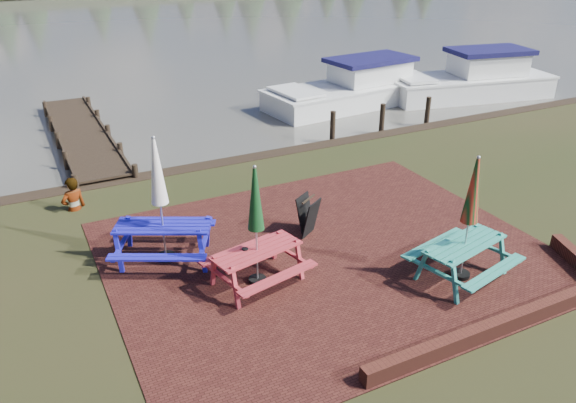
# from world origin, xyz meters

# --- Properties ---
(ground) EXTENTS (120.00, 120.00, 0.00)m
(ground) POSITION_xyz_m (0.00, 0.00, 0.00)
(ground) COLOR black
(ground) RESTS_ON ground
(paving) EXTENTS (9.00, 7.50, 0.02)m
(paving) POSITION_xyz_m (0.00, 1.00, 0.01)
(paving) COLOR #331310
(paving) RESTS_ON ground
(brick_wall) EXTENTS (6.21, 1.79, 0.30)m
(brick_wall) POSITION_xyz_m (2.15, -2.42, 0.15)
(brick_wall) COLOR #4C1E16
(brick_wall) RESTS_ON ground
(water) EXTENTS (120.00, 60.00, 0.02)m
(water) POSITION_xyz_m (0.00, 37.00, 0.00)
(water) COLOR #4C4A41
(water) RESTS_ON ground
(picnic_table_teal) EXTENTS (2.15, 2.00, 2.55)m
(picnic_table_teal) POSITION_xyz_m (1.91, -0.97, 0.89)
(picnic_table_teal) COLOR teal
(picnic_table_teal) RESTS_ON ground
(picnic_table_red) EXTENTS (2.06, 1.91, 2.44)m
(picnic_table_red) POSITION_xyz_m (-1.77, 0.68, 0.86)
(picnic_table_red) COLOR #AC2C34
(picnic_table_red) RESTS_ON ground
(picnic_table_blue) EXTENTS (2.50, 2.41, 2.69)m
(picnic_table_blue) POSITION_xyz_m (-3.14, 2.34, 0.94)
(picnic_table_blue) COLOR #1B18B6
(picnic_table_blue) RESTS_ON ground
(chalkboard) EXTENTS (0.57, 0.77, 0.88)m
(chalkboard) POSITION_xyz_m (0.06, 1.98, 0.45)
(chalkboard) COLOR black
(chalkboard) RESTS_ON ground
(jetty) EXTENTS (1.76, 9.08, 1.00)m
(jetty) POSITION_xyz_m (-3.50, 11.28, 0.11)
(jetty) COLOR black
(jetty) RESTS_ON ground
(boat_near) EXTENTS (7.70, 3.34, 2.02)m
(boat_near) POSITION_xyz_m (7.29, 11.16, 0.41)
(boat_near) COLOR silver
(boat_near) RESTS_ON ground
(boat_far) EXTENTS (7.46, 3.82, 2.22)m
(boat_far) POSITION_xyz_m (12.33, 9.89, 0.46)
(boat_far) COLOR silver
(boat_far) RESTS_ON ground
(person) EXTENTS (0.70, 0.57, 1.67)m
(person) POSITION_xyz_m (-4.52, 5.67, 0.83)
(person) COLOR gray
(person) RESTS_ON ground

